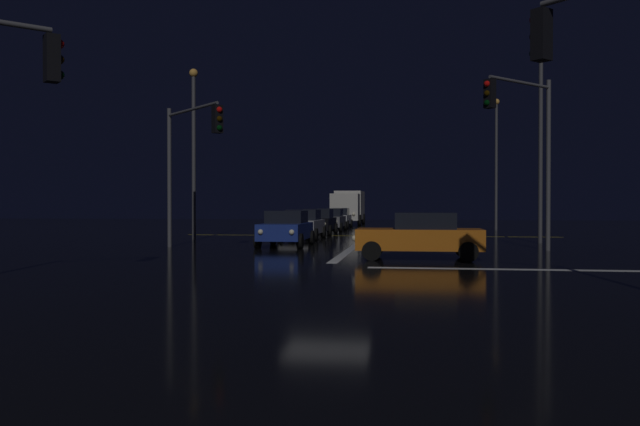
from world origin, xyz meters
TOP-DOWN VIEW (x-y plane):
  - ground at (0.00, 0.00)m, footprint 120.00×120.00m
  - stop_line_north at (0.00, 7.48)m, footprint 0.35×12.75m
  - centre_line_ns at (0.00, 19.08)m, footprint 22.00×0.15m
  - crosswalk_bar_east at (7.58, 0.00)m, footprint 12.75×0.40m
  - sedan_blue at (-2.99, 9.13)m, footprint 2.02×4.33m
  - sedan_silver at (-3.20, 14.91)m, footprint 2.02×4.33m
  - sedan_black at (-3.17, 20.40)m, footprint 2.02×4.33m
  - sedan_gray at (-3.09, 25.77)m, footprint 2.02×4.33m
  - sedan_white at (-3.21, 31.69)m, footprint 2.02×4.33m
  - box_truck at (-3.14, 39.75)m, footprint 2.68×8.28m
  - sedan_orange_crossing at (2.78, 3.19)m, footprint 4.33×2.02m
  - traffic_signal_ne at (6.82, 6.82)m, footprint 2.91×2.91m
  - traffic_signal_nw at (-6.53, 6.53)m, footprint 3.41×3.41m
  - streetlamp_left_near at (-8.58, 13.08)m, footprint 0.44×0.44m
  - streetlamp_right_near at (8.58, 13.08)m, footprint 0.44×0.44m
  - streetlamp_right_far at (8.58, 29.08)m, footprint 0.44×0.44m

SIDE VIEW (x-z plane):
  - ground at x=0.00m, z-range -0.10..0.00m
  - stop_line_north at x=0.00m, z-range 0.00..0.01m
  - centre_line_ns at x=0.00m, z-range 0.00..0.01m
  - crosswalk_bar_east at x=7.58m, z-range 0.00..0.01m
  - sedan_blue at x=-2.99m, z-range 0.02..1.59m
  - sedan_silver at x=-3.20m, z-range 0.02..1.59m
  - sedan_black at x=-3.17m, z-range 0.02..1.59m
  - sedan_gray at x=-3.09m, z-range 0.02..1.59m
  - sedan_white at x=-3.21m, z-range 0.02..1.59m
  - sedan_orange_crossing at x=2.78m, z-range 0.02..1.59m
  - box_truck at x=-3.14m, z-range 0.17..3.25m
  - traffic_signal_nw at x=-6.53m, z-range 1.16..7.15m
  - traffic_signal_ne at x=6.82m, z-range 1.24..8.04m
  - streetlamp_left_near at x=-8.58m, z-range 0.69..9.49m
  - streetlamp_right_far at x=8.58m, z-range 0.70..10.17m
  - streetlamp_right_near at x=8.58m, z-range 0.71..11.08m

